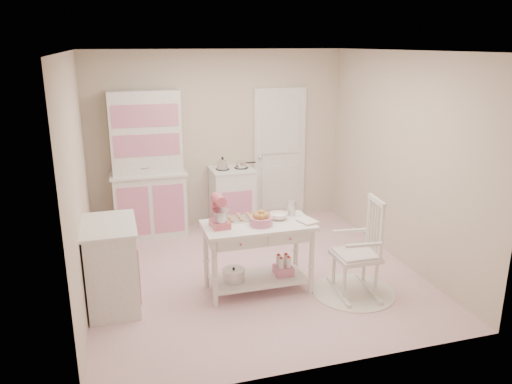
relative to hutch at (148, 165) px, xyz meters
The scene contains 14 objects.
room_shell 2.07m from the hutch, 57.15° to the right, with size 3.84×3.84×2.62m.
door 2.03m from the hutch, ahead, with size 0.82×0.05×2.04m, color white.
hutch is the anchor object (origin of this frame).
stove 1.33m from the hutch, ahead, with size 0.62×0.57×0.92m, color white.
base_cabinet 2.11m from the hutch, 105.95° to the right, with size 0.54×0.84×0.92m, color white.
lace_rug 3.31m from the hutch, 50.36° to the right, with size 0.92×0.92×0.01m, color white.
rocking_chair 3.19m from the hutch, 50.36° to the right, with size 0.48×0.72×1.10m, color white.
work_table 2.38m from the hutch, 64.22° to the right, with size 1.20×0.60×0.80m, color white.
stand_mixer 2.13m from the hutch, 74.22° to the right, with size 0.20×0.28×0.34m, color #D1586D.
cookie_tray 2.08m from the hutch, 65.79° to the right, with size 0.34×0.24×0.02m, color silver.
bread_basket 2.36m from the hutch, 64.31° to the right, with size 0.25×0.25×0.09m, color pink.
mixing_bowl 2.36m from the hutch, 57.65° to the right, with size 0.21×0.21×0.07m, color white.
metal_pitcher 2.39m from the hutch, 52.96° to the right, with size 0.10×0.10×0.17m, color silver.
recipe_book 2.63m from the hutch, 56.48° to the right, with size 0.17×0.23×0.02m, color white.
Camera 1 is at (-1.53, -5.28, 2.69)m, focal length 35.00 mm.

